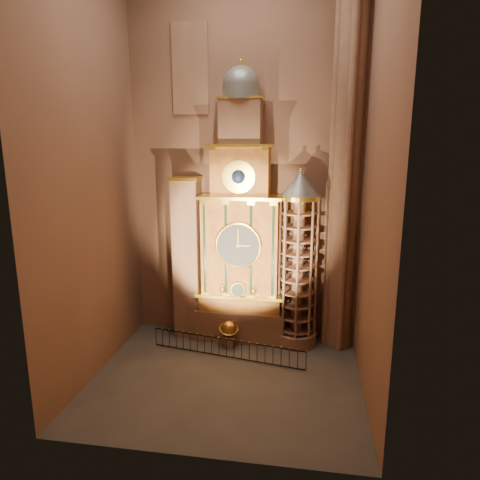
% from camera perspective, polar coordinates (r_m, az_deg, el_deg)
% --- Properties ---
extents(floor, '(14.00, 14.00, 0.00)m').
position_cam_1_polar(floor, '(23.84, -1.83, -17.87)').
color(floor, '#383330').
rests_on(floor, ground).
extents(wall_back, '(22.00, 0.00, 22.00)m').
position_cam_1_polar(wall_back, '(26.52, 0.46, 10.21)').
color(wall_back, '#8A5D4A').
rests_on(wall_back, floor).
extents(wall_left, '(0.00, 22.00, 22.00)m').
position_cam_1_polar(wall_left, '(22.99, -19.66, 9.16)').
color(wall_left, '#8A5D4A').
rests_on(wall_left, floor).
extents(wall_right, '(0.00, 22.00, 22.00)m').
position_cam_1_polar(wall_right, '(20.46, 17.83, 8.97)').
color(wall_right, '#8A5D4A').
rests_on(wall_right, floor).
extents(astronomical_clock, '(5.60, 2.41, 16.70)m').
position_cam_1_polar(astronomical_clock, '(26.03, 0.11, 0.57)').
color(astronomical_clock, '#8C634C').
rests_on(astronomical_clock, floor).
extents(portrait_tower, '(1.80, 1.60, 10.20)m').
position_cam_1_polar(portrait_tower, '(27.12, -7.01, -2.36)').
color(portrait_tower, '#8C634C').
rests_on(portrait_tower, floor).
extents(stair_turret, '(2.50, 2.50, 10.80)m').
position_cam_1_polar(stair_turret, '(25.81, 7.73, -2.87)').
color(stair_turret, '#8C634C').
rests_on(stair_turret, floor).
extents(gothic_pier, '(2.04, 2.04, 22.00)m').
position_cam_1_polar(gothic_pier, '(25.32, 14.10, 9.74)').
color(gothic_pier, '#8C634C').
rests_on(gothic_pier, floor).
extents(stained_glass_window, '(2.20, 0.14, 5.20)m').
position_cam_1_polar(stained_glass_window, '(27.44, -6.67, 21.73)').
color(stained_glass_window, navy).
rests_on(stained_glass_window, wall_back).
extents(celestial_globe, '(1.43, 1.39, 1.68)m').
position_cam_1_polar(celestial_globe, '(26.53, -1.51, -12.11)').
color(celestial_globe, '#8C634C').
rests_on(celestial_globe, floor).
extents(iron_railing, '(9.12, 1.74, 1.13)m').
position_cam_1_polar(iron_railing, '(25.44, -1.82, -14.22)').
color(iron_railing, black).
rests_on(iron_railing, floor).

